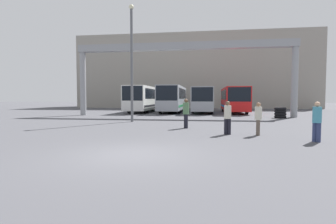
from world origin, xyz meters
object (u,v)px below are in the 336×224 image
(pedestrian_near_left, at_px, (228,117))
(pedestrian_mid_right, at_px, (186,113))
(bus_slot_2, at_px, (203,98))
(pedestrian_far_center, at_px, (317,121))
(lamp_post, at_px, (132,59))
(pedestrian_mid_left, at_px, (258,118))
(tire_stack, at_px, (280,113))
(bus_slot_3, at_px, (234,98))
(bus_slot_0, at_px, (144,98))
(bus_slot_1, at_px, (173,97))

(pedestrian_near_left, relative_size, pedestrian_mid_right, 0.94)
(bus_slot_2, relative_size, pedestrian_far_center, 6.38)
(pedestrian_far_center, xyz_separation_m, pedestrian_mid_right, (-5.66, 4.13, 0.06))
(lamp_post, bearing_deg, pedestrian_mid_left, -37.78)
(tire_stack, bearing_deg, pedestrian_near_left, -115.63)
(pedestrian_far_center, bearing_deg, bus_slot_2, 151.37)
(pedestrian_far_center, bearing_deg, bus_slot_3, 141.52)
(pedestrian_mid_right, height_order, tire_stack, pedestrian_mid_right)
(bus_slot_0, relative_size, lamp_post, 1.30)
(pedestrian_mid_right, bearing_deg, bus_slot_0, -1.37)
(bus_slot_0, relative_size, bus_slot_1, 1.05)
(bus_slot_1, distance_m, pedestrian_far_center, 23.44)
(pedestrian_mid_left, bearing_deg, pedestrian_mid_right, 69.47)
(pedestrian_mid_left, relative_size, pedestrian_far_center, 0.96)
(pedestrian_near_left, xyz_separation_m, tire_stack, (5.56, 11.60, -0.39))
(bus_slot_2, bearing_deg, tire_stack, -49.65)
(pedestrian_far_center, bearing_deg, pedestrian_near_left, -157.78)
(pedestrian_mid_right, distance_m, tire_stack, 12.04)
(pedestrian_near_left, bearing_deg, pedestrian_far_center, -15.90)
(pedestrian_mid_left, bearing_deg, pedestrian_near_left, 99.75)
(bus_slot_1, relative_size, pedestrian_far_center, 6.60)
(pedestrian_mid_left, relative_size, tire_stack, 1.52)
(bus_slot_1, xyz_separation_m, bus_slot_3, (7.58, -0.20, -0.12))
(bus_slot_2, height_order, lamp_post, lamp_post)
(bus_slot_0, distance_m, bus_slot_1, 3.80)
(bus_slot_0, bearing_deg, pedestrian_near_left, -66.00)
(bus_slot_3, height_order, tire_stack, bus_slot_3)
(pedestrian_far_center, relative_size, lamp_post, 0.19)
(tire_stack, bearing_deg, lamp_post, -155.69)
(bus_slot_0, height_order, bus_slot_2, bus_slot_0)
(pedestrian_mid_left, relative_size, pedestrian_mid_right, 0.90)
(bus_slot_3, distance_m, pedestrian_mid_left, 20.00)
(pedestrian_far_center, bearing_deg, bus_slot_1, 160.35)
(pedestrian_mid_left, bearing_deg, bus_slot_0, 41.40)
(bus_slot_3, bearing_deg, pedestrian_far_center, -87.08)
(pedestrian_mid_left, bearing_deg, tire_stack, -5.21)
(tire_stack, bearing_deg, pedestrian_far_center, -99.13)
(bus_slot_3, relative_size, lamp_post, 1.20)
(bus_slot_1, height_order, bus_slot_2, bus_slot_1)
(bus_slot_3, bearing_deg, lamp_post, -123.00)
(bus_slot_3, bearing_deg, pedestrian_mid_left, -92.58)
(lamp_post, bearing_deg, tire_stack, 24.31)
(pedestrian_mid_right, bearing_deg, tire_stack, -62.59)
(tire_stack, distance_m, lamp_post, 14.00)
(bus_slot_3, relative_size, pedestrian_far_center, 6.35)
(bus_slot_3, xyz_separation_m, pedestrian_mid_left, (-0.90, -19.96, -0.91))
(tire_stack, relative_size, lamp_post, 0.12)
(lamp_post, bearing_deg, pedestrian_near_left, -42.78)
(bus_slot_1, bearing_deg, bus_slot_2, -2.73)
(pedestrian_mid_right, bearing_deg, bus_slot_3, -36.89)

